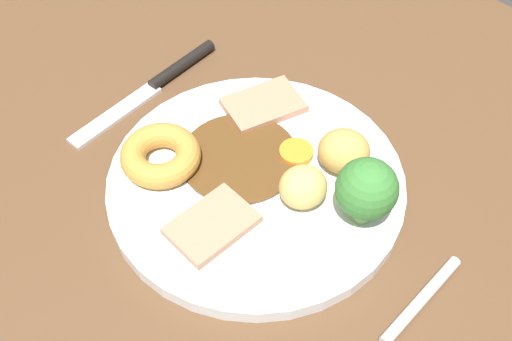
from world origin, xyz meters
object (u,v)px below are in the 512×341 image
at_px(meat_slice_under, 212,225).
at_px(fork, 395,330).
at_px(carrot_coin_front, 296,152).
at_px(dinner_plate, 256,183).
at_px(meat_slice_main, 264,105).
at_px(knife, 159,82).
at_px(yorkshire_pudding, 161,155).
at_px(roast_potato_right, 344,151).
at_px(roast_potato_left, 303,187).
at_px(broccoli_floret, 367,190).

relative_size(meat_slice_under, fork, 0.44).
height_order(carrot_coin_front, fork, carrot_coin_front).
relative_size(dinner_plate, carrot_coin_front, 8.47).
bearing_deg(meat_slice_under, meat_slice_main, -62.48).
distance_m(meat_slice_main, knife, 0.12).
xyz_separation_m(yorkshire_pudding, knife, (0.09, -0.07, -0.02)).
bearing_deg(roast_potato_right, meat_slice_under, 75.50).
bearing_deg(roast_potato_left, carrot_coin_front, -42.42).
bearing_deg(yorkshire_pudding, carrot_coin_front, -130.36).
bearing_deg(roast_potato_left, yorkshire_pudding, 25.96).
relative_size(carrot_coin_front, fork, 0.20).
xyz_separation_m(carrot_coin_front, fork, (-0.16, 0.07, -0.01)).
relative_size(meat_slice_main, broccoli_floret, 1.15).
distance_m(yorkshire_pudding, carrot_coin_front, 0.12).
bearing_deg(roast_potato_left, roast_potato_right, -88.97).
bearing_deg(fork, dinner_plate, -99.37).
distance_m(carrot_coin_front, knife, 0.17).
bearing_deg(dinner_plate, yorkshire_pudding, 33.50).
distance_m(meat_slice_under, roast_potato_left, 0.08).
relative_size(roast_potato_left, fork, 0.26).
distance_m(broccoli_floret, fork, 0.11).
xyz_separation_m(dinner_plate, broccoli_floret, (-0.09, -0.03, 0.04)).
relative_size(meat_slice_main, yorkshire_pudding, 1.01).
xyz_separation_m(roast_potato_left, broccoli_floret, (-0.04, -0.02, 0.02)).
relative_size(roast_potato_left, roast_potato_right, 0.90).
bearing_deg(yorkshire_pudding, dinner_plate, -146.50).
bearing_deg(yorkshire_pudding, knife, -37.67).
bearing_deg(meat_slice_under, roast_potato_left, -114.94).
bearing_deg(yorkshire_pudding, meat_slice_main, -97.55).
height_order(broccoli_floret, fork, broccoli_floret).
height_order(roast_potato_left, carrot_coin_front, roast_potato_left).
distance_m(dinner_plate, meat_slice_main, 0.09).
distance_m(dinner_plate, roast_potato_right, 0.08).
xyz_separation_m(broccoli_floret, fork, (-0.08, 0.06, -0.05)).
bearing_deg(fork, meat_slice_under, -77.68).
relative_size(roast_potato_left, carrot_coin_front, 1.33).
bearing_deg(fork, meat_slice_main, -113.06).
height_order(roast_potato_left, roast_potato_right, same).
bearing_deg(roast_potato_right, broccoli_floret, 146.19).
bearing_deg(roast_potato_left, meat_slice_under, 65.06).
relative_size(roast_potato_right, fork, 0.29).
height_order(meat_slice_under, carrot_coin_front, meat_slice_under).
height_order(dinner_plate, roast_potato_right, roast_potato_right).
distance_m(dinner_plate, broccoli_floret, 0.10).
height_order(meat_slice_main, roast_potato_right, roast_potato_right).
distance_m(meat_slice_under, carrot_coin_front, 0.11).
relative_size(roast_potato_left, knife, 0.22).
xyz_separation_m(yorkshire_pudding, roast_potato_right, (-0.11, -0.11, 0.01)).
bearing_deg(broccoli_floret, dinner_plate, 19.52).
distance_m(roast_potato_right, fork, 0.15).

